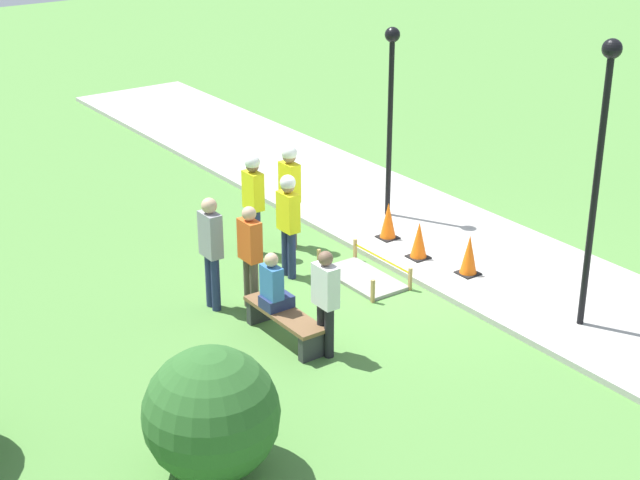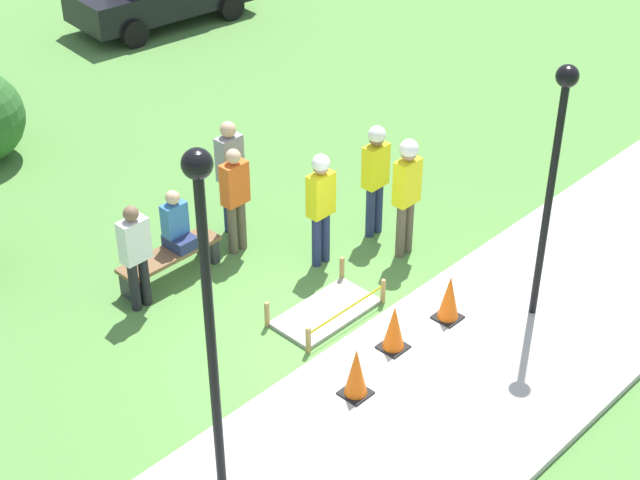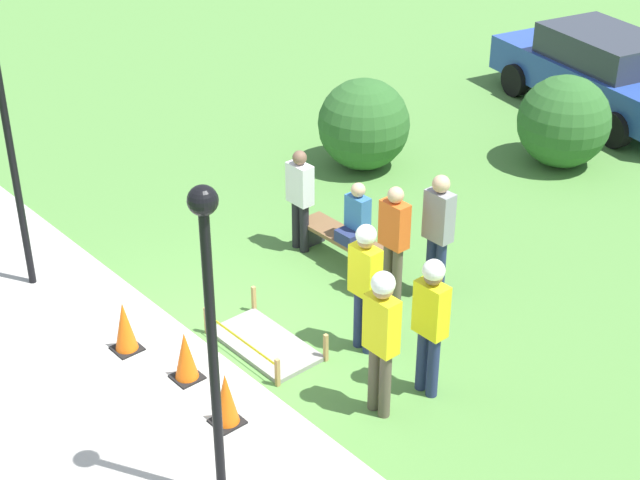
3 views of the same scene
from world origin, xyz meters
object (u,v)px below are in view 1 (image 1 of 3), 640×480
Objects in this scene: worker_assistant at (253,195)px; worker_trainee at (288,217)px; traffic_cone_near_patch at (469,255)px; bystander_in_gray_shirt at (325,297)px; traffic_cone_far_patch at (419,240)px; person_seated_on_bench at (274,286)px; traffic_cone_sidewalk_edge at (388,221)px; lamppost_near at (391,93)px; bystander_in_white_shirt at (211,246)px; bystander_in_orange_shirt at (250,251)px; worker_supervisor at (290,186)px; lamppost_far at (601,147)px; park_bench at (285,320)px.

worker_assistant reaches higher than worker_trainee.
bystander_in_gray_shirt reaches higher than traffic_cone_near_patch.
person_seated_on_bench is at bearing 101.84° from traffic_cone_far_patch.
lamppost_near is at bearing -38.77° from traffic_cone_sidewalk_edge.
bystander_in_white_shirt is at bearing 81.26° from traffic_cone_far_patch.
worker_assistant is at bearing -26.48° from person_seated_on_bench.
person_seated_on_bench is 0.48× the size of bystander_in_white_shirt.
person_seated_on_bench reaches higher than traffic_cone_near_patch.
bystander_in_white_shirt is at bearing 99.90° from worker_trainee.
bystander_in_orange_shirt is 1.87m from bystander_in_gray_shirt.
lamppost_near is (3.55, -4.03, 1.57)m from bystander_in_gray_shirt.
traffic_cone_sidewalk_edge is 0.37× the size of bystander_in_white_shirt.
worker_supervisor is 1.18× the size of bystander_in_gray_shirt.
worker_trainee is 0.42× the size of lamppost_far.
lamppost_near reaches higher than bystander_in_gray_shirt.
bystander_in_orange_shirt is (0.95, -0.19, 0.17)m from person_seated_on_bench.
worker_supervisor is 1.06× the size of worker_trainee.
worker_supervisor is at bearing 19.27° from lamppost_far.
traffic_cone_far_patch is 0.74× the size of person_seated_on_bench.
park_bench is at bearing 58.45° from lamppost_far.
lamppost_near is (2.63, -4.31, 1.68)m from person_seated_on_bench.
traffic_cone_sidewalk_edge is at bearing -83.92° from bystander_in_white_shirt.
bystander_in_white_shirt is (-0.41, 3.87, 0.62)m from traffic_cone_sidewalk_edge.
lamppost_near is at bearing -91.70° from worker_assistant.
traffic_cone_far_patch is 0.42× the size of park_bench.
traffic_cone_sidewalk_edge is at bearing -77.37° from bystander_in_orange_shirt.
person_seated_on_bench is at bearing 85.90° from traffic_cone_near_patch.
worker_trainee is 5.15m from lamppost_far.
lamppost_far is (-2.27, -0.15, 2.43)m from traffic_cone_near_patch.
bystander_in_gray_shirt reaches higher than person_seated_on_bench.
bystander_in_white_shirt reaches higher than worker_assistant.
lamppost_far is (-5.15, -1.80, 1.72)m from worker_supervisor.
worker_assistant is at bearing 38.05° from traffic_cone_near_patch.
worker_supervisor is at bearing -35.01° from worker_trainee.
traffic_cone_far_patch is 0.35× the size of worker_supervisor.
traffic_cone_far_patch is at bearing -62.70° from bystander_in_gray_shirt.
bystander_in_white_shirt is (0.34, 0.49, 0.09)m from bystander_in_orange_shirt.
traffic_cone_sidewalk_edge is at bearing -86.70° from worker_trainee.
bystander_in_white_shirt is (1.51, 0.35, 0.75)m from park_bench.
traffic_cone_far_patch is at bearing -94.06° from bystander_in_orange_shirt.
bystander_in_white_shirt is 0.43× the size of lamppost_far.
traffic_cone_sidewalk_edge is 0.40× the size of bystander_in_orange_shirt.
bystander_in_orange_shirt is at bearing 70.78° from traffic_cone_near_patch.
worker_assistant is (1.01, 2.22, 0.67)m from traffic_cone_sidewalk_edge.
worker_supervisor is (2.82, -2.00, 0.85)m from park_bench.
traffic_cone_near_patch is 1.02m from traffic_cone_far_patch.
bystander_in_orange_shirt is at bearing 85.94° from traffic_cone_far_patch.
traffic_cone_sidewalk_edge is at bearing -120.59° from worker_supervisor.
lamppost_far is (-5.17, 0.47, 0.39)m from lamppost_near.
traffic_cone_sidewalk_edge is at bearing -51.45° from bystander_in_gray_shirt.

